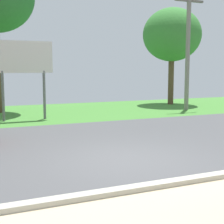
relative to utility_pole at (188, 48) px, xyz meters
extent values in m
cube|color=#4C4C4F|center=(-7.55, -6.09, -3.49)|extent=(40.00, 8.00, 0.10)
cube|color=#448333|center=(-7.55, 1.91, -3.49)|extent=(40.00, 8.00, 0.10)
cube|color=#B2AD9E|center=(-7.55, -10.09, -3.39)|extent=(40.00, 0.24, 0.10)
cylinder|color=gray|center=(0.00, 0.00, -0.17)|extent=(0.24, 0.24, 6.54)
cube|color=#666056|center=(0.00, 0.00, 2.50)|extent=(1.80, 0.12, 0.12)
cylinder|color=slate|center=(-9.84, -0.32, -2.34)|extent=(0.12, 0.12, 2.20)
cylinder|color=slate|center=(-8.04, -0.32, -2.34)|extent=(0.12, 0.12, 2.20)
cube|color=silver|center=(-8.94, -0.32, -0.64)|extent=(2.60, 0.10, 1.40)
cylinder|color=brown|center=(0.82, 2.87, -1.81)|extent=(0.36, 0.36, 3.26)
ellipsoid|color=#387F33|center=(0.82, 2.87, 0.99)|extent=(3.69, 3.69, 3.36)
camera|label=1|loc=(-11.14, -15.45, -1.16)|focal=53.37mm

